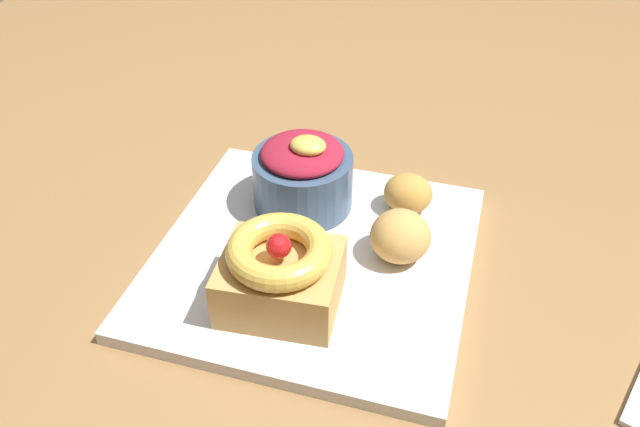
{
  "coord_description": "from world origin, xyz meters",
  "views": [
    {
      "loc": [
        0.04,
        -0.57,
        1.12
      ],
      "look_at": [
        -0.08,
        -0.15,
        0.77
      ],
      "focal_mm": 36.95,
      "sensor_mm": 36.0,
      "label": 1
    }
  ],
  "objects": [
    {
      "name": "fritter_front",
      "position": [
        -0.01,
        -0.09,
        0.76
      ],
      "size": [
        0.04,
        0.04,
        0.04
      ],
      "primitive_type": "ellipsoid",
      "color": "gold",
      "rests_on": "front_plate"
    },
    {
      "name": "cake_slice",
      "position": [
        -0.09,
        -0.24,
        0.77
      ],
      "size": [
        0.1,
        0.09,
        0.07
      ],
      "rotation": [
        0.0,
        0.0,
        0.08
      ],
      "color": "tan",
      "rests_on": "front_plate"
    },
    {
      "name": "front_plate",
      "position": [
        -0.08,
        -0.17,
        0.74
      ],
      "size": [
        0.26,
        0.26,
        0.01
      ],
      "primitive_type": "cube",
      "color": "white",
      "rests_on": "dining_table"
    },
    {
      "name": "fritter_middle",
      "position": [
        -0.01,
        -0.16,
        0.76
      ],
      "size": [
        0.05,
        0.05,
        0.04
      ],
      "primitive_type": "ellipsoid",
      "color": "tan",
      "rests_on": "front_plate"
    },
    {
      "name": "dining_table",
      "position": [
        0.0,
        0.0,
        0.65
      ],
      "size": [
        1.45,
        1.11,
        0.73
      ],
      "color": "olive",
      "rests_on": "ground_plane"
    },
    {
      "name": "berry_ramekin",
      "position": [
        -0.11,
        -0.11,
        0.78
      ],
      "size": [
        0.09,
        0.09,
        0.08
      ],
      "color": "#3D5675",
      "rests_on": "front_plate"
    }
  ]
}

